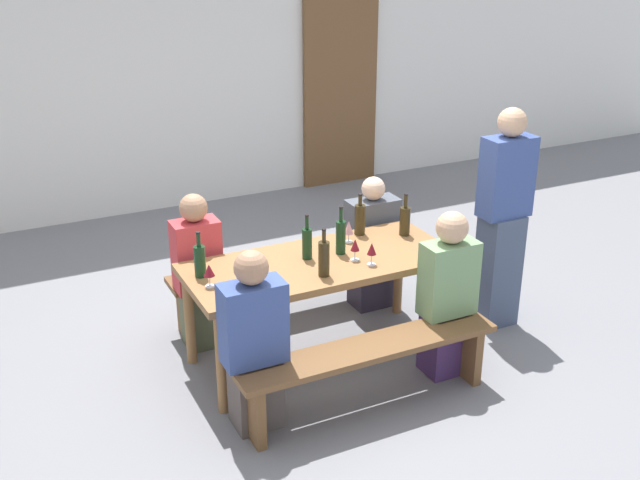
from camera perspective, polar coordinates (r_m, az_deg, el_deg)
ground_plane at (r=5.61m, az=0.00°, el=-8.50°), size 24.00×24.00×0.00m
back_wall at (r=8.24m, az=-11.24°, el=13.22°), size 14.00×0.20×3.20m
wooden_door at (r=8.91m, az=1.50°, el=10.73°), size 0.90×0.06×2.10m
tasting_table at (r=5.30m, az=0.00°, el=-2.34°), size 1.85×0.78×0.75m
bench_near at (r=4.91m, az=3.59°, el=-8.77°), size 1.75×0.30×0.45m
bench_far at (r=6.00m, az=-2.91°, el=-2.55°), size 1.75×0.30×0.45m
wine_bottle_0 at (r=5.25m, az=-0.96°, el=-0.19°), size 0.07×0.07×0.32m
wine_bottle_1 at (r=5.05m, az=-8.82°, el=-1.47°), size 0.07×0.07×0.31m
wine_bottle_2 at (r=5.32m, az=1.53°, el=0.28°), size 0.07×0.07×0.34m
wine_bottle_3 at (r=5.67m, az=6.25°, el=1.47°), size 0.08×0.08×0.32m
wine_bottle_4 at (r=5.66m, az=2.94°, el=1.56°), size 0.08×0.08×0.31m
wine_bottle_5 at (r=4.99m, az=0.29°, el=-1.32°), size 0.07×0.07×0.33m
wine_glass_0 at (r=5.51m, az=2.12°, el=0.88°), size 0.07×0.07×0.16m
wine_glass_1 at (r=4.90m, az=-8.14°, el=-2.27°), size 0.07×0.07×0.15m
wine_glass_2 at (r=5.23m, az=2.59°, el=-0.43°), size 0.06×0.06×0.16m
wine_glass_3 at (r=5.16m, az=3.82°, el=-0.72°), size 0.06×0.06×0.16m
seated_guest_near_0 at (r=4.66m, az=-4.86°, el=-7.72°), size 0.38×0.24×1.17m
seated_guest_near_1 at (r=5.24m, az=9.32°, el=-4.18°), size 0.37×0.24×1.17m
seated_guest_far_0 at (r=5.57m, az=-8.96°, el=-2.52°), size 0.33×0.24×1.16m
seated_guest_far_1 at (r=6.11m, az=3.82°, el=-0.51°), size 0.41×0.24×1.08m
standing_host at (r=5.86m, az=13.24°, el=1.25°), size 0.37×0.24×1.68m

